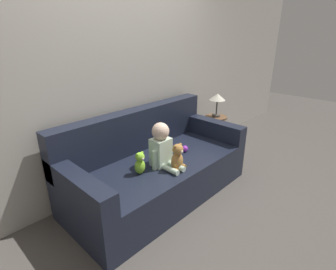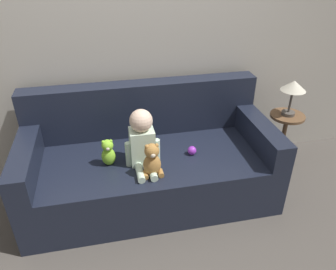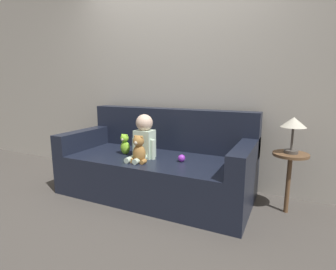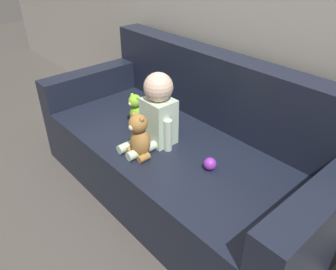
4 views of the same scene
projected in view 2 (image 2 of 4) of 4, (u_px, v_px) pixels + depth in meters
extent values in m
plane|color=#4C4742|center=(151.00, 195.00, 2.92)|extent=(12.00, 12.00, 0.00)
cube|color=#ADA89E|center=(136.00, 32.00, 2.73)|extent=(8.00, 0.05, 2.60)
cube|color=black|center=(150.00, 175.00, 2.81)|extent=(2.04, 0.94, 0.44)
cube|color=black|center=(142.00, 108.00, 2.90)|extent=(2.04, 0.18, 0.48)
cube|color=black|center=(27.00, 156.00, 2.48)|extent=(0.16, 0.94, 0.22)
cube|color=black|center=(257.00, 131.00, 2.81)|extent=(0.16, 0.94, 0.22)
cube|color=silver|center=(142.00, 146.00, 2.53)|extent=(0.19, 0.16, 0.29)
sphere|color=beige|center=(141.00, 121.00, 2.42)|extent=(0.17, 0.17, 0.17)
cylinder|color=silver|center=(140.00, 173.00, 2.43)|extent=(0.06, 0.20, 0.06)
cylinder|color=silver|center=(152.00, 171.00, 2.45)|extent=(0.06, 0.20, 0.06)
cylinder|color=silver|center=(129.00, 154.00, 2.51)|extent=(0.05, 0.05, 0.20)
cylinder|color=silver|center=(157.00, 151.00, 2.55)|extent=(0.05, 0.05, 0.20)
ellipsoid|color=#AD7A3D|center=(152.00, 165.00, 2.42)|extent=(0.13, 0.11, 0.18)
sphere|color=#AD7A3D|center=(152.00, 151.00, 2.34)|extent=(0.11, 0.11, 0.11)
sphere|color=#AD7A3D|center=(147.00, 147.00, 2.32)|extent=(0.03, 0.03, 0.03)
sphere|color=#AD7A3D|center=(157.00, 145.00, 2.33)|extent=(0.03, 0.03, 0.03)
sphere|color=beige|center=(153.00, 155.00, 2.31)|extent=(0.04, 0.04, 0.04)
cylinder|color=#AD7A3D|center=(145.00, 175.00, 2.42)|extent=(0.04, 0.07, 0.04)
cylinder|color=#AD7A3D|center=(161.00, 173.00, 2.44)|extent=(0.04, 0.07, 0.04)
ellipsoid|color=#8CD133|center=(109.00, 156.00, 2.54)|extent=(0.11, 0.09, 0.15)
sphere|color=#8CD133|center=(107.00, 145.00, 2.48)|extent=(0.09, 0.09, 0.09)
sphere|color=#8CD133|center=(103.00, 142.00, 2.46)|extent=(0.03, 0.03, 0.03)
sphere|color=#8CD133|center=(111.00, 141.00, 2.47)|extent=(0.03, 0.03, 0.03)
sphere|color=beige|center=(108.00, 149.00, 2.45)|extent=(0.03, 0.03, 0.03)
sphere|color=purple|center=(192.00, 150.00, 2.68)|extent=(0.07, 0.07, 0.07)
cylinder|color=brown|center=(288.00, 116.00, 3.01)|extent=(0.31, 0.31, 0.02)
cylinder|color=brown|center=(282.00, 143.00, 3.16)|extent=(0.04, 0.04, 0.55)
cylinder|color=#4C4742|center=(288.00, 113.00, 3.00)|extent=(0.12, 0.12, 0.03)
cylinder|color=#4C4742|center=(291.00, 101.00, 2.94)|extent=(0.02, 0.02, 0.21)
cone|color=beige|center=(294.00, 86.00, 2.86)|extent=(0.22, 0.22, 0.09)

